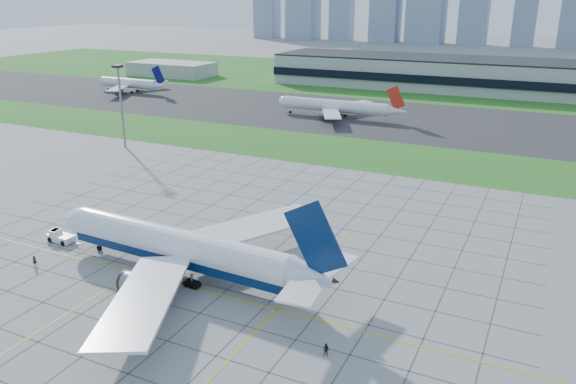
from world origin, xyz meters
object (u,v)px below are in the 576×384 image
object	(u,v)px
airliner	(181,248)
distant_jet_1	(336,106)
pushback_tug	(60,237)
crew_near	(35,261)
crew_far	(326,350)
distant_jet_0	(130,83)
light_mast	(120,96)

from	to	relation	value
airliner	distant_jet_1	size ratio (longest dim) A/B	1.16
pushback_tug	crew_near	distance (m)	10.55
pushback_tug	crew_far	bearing A→B (deg)	-8.29
crew_near	distant_jet_0	size ratio (longest dim) A/B	0.05
crew_near	distant_jet_1	world-z (taller)	distant_jet_1
light_mast	pushback_tug	distance (m)	75.14
light_mast	crew_near	world-z (taller)	light_mast
airliner	distant_jet_0	bearing A→B (deg)	135.68
pushback_tug	crew_far	size ratio (longest dim) A/B	4.42
airliner	crew_near	world-z (taller)	airliner
airliner	pushback_tug	xyz separation A→B (m)	(-29.64, 0.85, -3.93)
light_mast	pushback_tug	world-z (taller)	light_mast
distant_jet_0	distant_jet_1	distance (m)	115.17
pushback_tug	crew_far	distance (m)	61.84
light_mast	distant_jet_0	xyz separation A→B (m)	(-70.52, 85.32, -11.70)
distant_jet_0	distant_jet_1	bearing A→B (deg)	-6.57
crew_far	distant_jet_0	bearing A→B (deg)	148.91
pushback_tug	light_mast	bearing A→B (deg)	124.25
pushback_tug	distant_jet_0	world-z (taller)	distant_jet_0
pushback_tug	crew_near	xyz separation A→B (m)	(4.14, -9.70, -0.02)
light_mast	crew_far	distance (m)	125.01
light_mast	airliner	distance (m)	93.86
light_mast	pushback_tug	bearing A→B (deg)	-58.47
crew_near	distant_jet_1	bearing A→B (deg)	20.70
distant_jet_0	light_mast	bearing A→B (deg)	-50.43
pushback_tug	crew_near	world-z (taller)	pushback_tug
light_mast	distant_jet_1	world-z (taller)	light_mast
pushback_tug	distant_jet_1	distance (m)	135.03
crew_far	distant_jet_1	distance (m)	156.80
light_mast	distant_jet_1	bearing A→B (deg)	58.68
airliner	distant_jet_0	world-z (taller)	airliner
light_mast	crew_near	bearing A→B (deg)	-59.52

